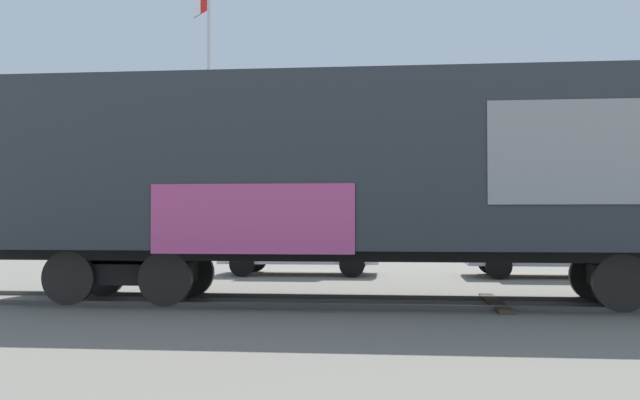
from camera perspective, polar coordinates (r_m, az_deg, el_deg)
The scene contains 7 objects.
ground_plane at distance 12.45m, azimuth -0.02°, elevation -8.31°, with size 260.00×260.00×0.00m, color slate.
track at distance 12.37m, azimuth 4.67°, elevation -8.16°, with size 60.02×2.93×0.08m.
freight_car at distance 12.31m, azimuth 5.37°, elevation 2.43°, with size 13.66×3.03×4.07m.
flagpole at distance 25.79m, azimuth -9.16°, elevation 8.52°, with size 0.94×1.08×9.88m.
hillside at distance 76.38m, azimuth 5.64°, elevation 1.65°, with size 124.20×39.46×15.97m.
parked_car_white at distance 18.82m, azimuth -1.64°, elevation -3.38°, with size 4.17×2.04×1.73m.
parked_car_silver at distance 18.89m, azimuth 18.21°, elevation -3.26°, with size 4.53×1.96×1.77m.
Camera 1 is at (1.45, -12.28, 1.45)m, focal length 39.66 mm.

